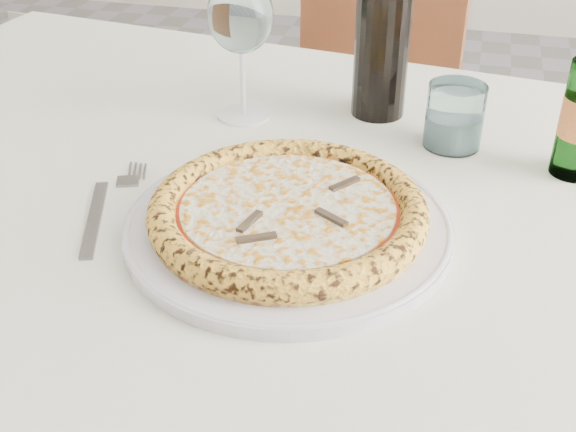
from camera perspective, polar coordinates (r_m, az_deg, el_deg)
name	(u,v)px	position (r m, az deg, el deg)	size (l,w,h in m)	color
dining_table	(308,244)	(0.90, 1.58, -2.23)	(1.63, 1.09, 0.76)	brown
chair_far	(366,101)	(1.66, 6.17, 9.06)	(0.42, 0.42, 0.93)	brown
plate	(288,225)	(0.77, 0.00, -0.70)	(0.35, 0.35, 0.02)	white
pizza	(288,211)	(0.76, 0.00, 0.40)	(0.30, 0.30, 0.03)	#E7C95C
fork	(105,206)	(0.84, -14.24, 0.75)	(0.07, 0.22, 0.00)	gray
wine_glass	(240,19)	(0.98, -3.78, 15.30)	(0.09, 0.09, 0.20)	white
tumbler	(454,120)	(0.96, 12.98, 7.40)	(0.07, 0.07, 0.08)	silver
wine_bottle	(383,23)	(1.01, 7.55, 14.89)	(0.07, 0.07, 0.31)	black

